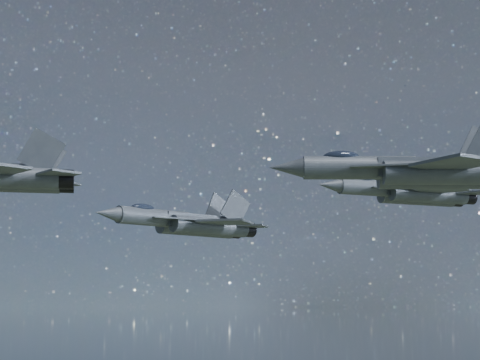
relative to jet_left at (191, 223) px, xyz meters
name	(u,v)px	position (x,y,z in m)	size (l,w,h in m)	color
jet_left	(191,223)	(0.00, 0.00, 0.00)	(19.80, 13.04, 5.08)	#353B42
jet_right	(423,171)	(6.96, -34.76, 0.29)	(17.87, 12.00, 4.51)	#353B42
jet_slot	(411,193)	(18.80, -12.71, 2.36)	(17.52, 12.36, 4.43)	#353B42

